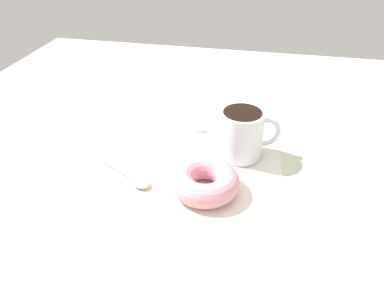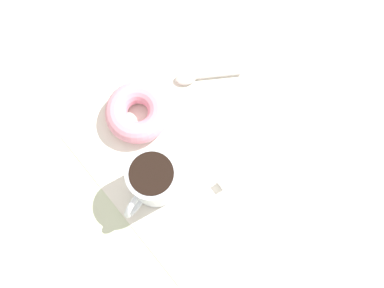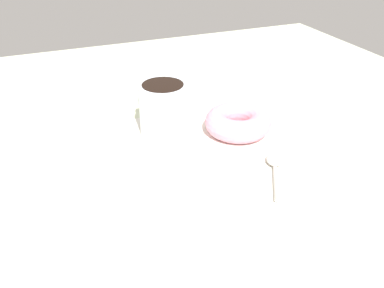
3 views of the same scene
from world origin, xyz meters
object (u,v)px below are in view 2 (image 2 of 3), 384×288
coffee_cup (153,180)px  spoon (193,78)px  donut (138,112)px  sugar_cube (224,184)px

coffee_cup → spoon: bearing=125.4°
donut → sugar_cube: donut is taller
donut → coffee_cup: bearing=-21.6°
coffee_cup → sugar_cube: 11.79cm
donut → spoon: size_ratio=1.01×
donut → sugar_cube: size_ratio=7.40×
coffee_cup → spoon: coffee_cup is taller
sugar_cube → donut: bearing=-165.8°
spoon → sugar_cube: (18.04, -7.04, 0.33)cm
coffee_cup → spoon: (-11.46, 16.10, -4.03)cm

